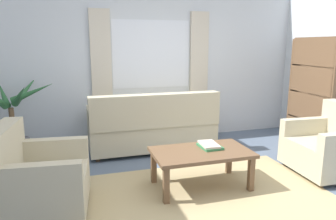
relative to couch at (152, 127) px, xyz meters
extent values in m
plane|color=slate|center=(0.15, -1.60, -0.37)|extent=(6.24, 6.24, 0.00)
cube|color=silver|center=(0.15, 0.66, 0.93)|extent=(5.32, 0.12, 2.60)
cube|color=white|center=(0.15, 0.60, 1.08)|extent=(1.30, 0.01, 1.10)
cube|color=beige|center=(-0.68, 0.57, 1.08)|extent=(0.32, 0.06, 1.40)
cube|color=beige|center=(0.98, 0.57, 1.08)|extent=(0.32, 0.06, 1.40)
cube|color=tan|center=(0.15, -1.60, -0.36)|extent=(2.77, 1.71, 0.01)
cube|color=#BCB293|center=(0.00, 0.07, -0.12)|extent=(1.90, 0.80, 0.38)
cube|color=#BCB293|center=(0.00, -0.25, 0.31)|extent=(1.90, 0.20, 0.48)
cube|color=#BCB293|center=(0.87, 0.07, 0.19)|extent=(0.16, 0.80, 0.24)
cube|color=#BCB293|center=(-0.87, 0.07, 0.19)|extent=(0.16, 0.80, 0.24)
cylinder|color=brown|center=(0.85, 0.37, -0.34)|extent=(0.06, 0.06, 0.06)
cylinder|color=brown|center=(-0.85, 0.37, -0.34)|extent=(0.06, 0.06, 0.06)
cylinder|color=brown|center=(0.85, -0.23, -0.34)|extent=(0.06, 0.06, 0.06)
cylinder|color=brown|center=(-0.85, -0.23, -0.34)|extent=(0.06, 0.06, 0.06)
cube|color=#BCB293|center=(-1.44, -1.49, -0.13)|extent=(0.88, 0.92, 0.36)
cube|color=#BCB293|center=(-1.77, -1.46, 0.28)|extent=(0.27, 0.85, 0.46)
cube|color=#BCB293|center=(-1.48, -1.85, 0.16)|extent=(0.81, 0.20, 0.22)
cube|color=#BCB293|center=(-1.40, -1.13, 0.16)|extent=(0.81, 0.20, 0.22)
cylinder|color=brown|center=(-1.09, -1.19, -0.34)|extent=(0.05, 0.05, 0.06)
cylinder|color=brown|center=(-1.72, -1.12, -0.34)|extent=(0.05, 0.05, 0.06)
cube|color=#BCB293|center=(1.87, -1.49, -0.13)|extent=(0.84, 0.88, 0.36)
cube|color=#BCB293|center=(1.89, -1.13, 0.16)|extent=(0.80, 0.16, 0.22)
cylinder|color=brown|center=(1.57, -1.14, -0.34)|extent=(0.05, 0.05, 0.06)
cylinder|color=brown|center=(1.54, -1.82, -0.34)|extent=(0.05, 0.05, 0.06)
cylinder|color=brown|center=(2.21, -1.17, -0.34)|extent=(0.05, 0.05, 0.06)
cube|color=brown|center=(0.22, -1.40, 0.05)|extent=(1.10, 0.64, 0.04)
cube|color=brown|center=(-0.27, -1.66, -0.17)|extent=(0.06, 0.06, 0.40)
cube|color=brown|center=(0.71, -1.66, -0.17)|extent=(0.06, 0.06, 0.40)
cube|color=brown|center=(-0.27, -1.14, -0.17)|extent=(0.06, 0.06, 0.40)
cube|color=brown|center=(0.71, -1.14, -0.17)|extent=(0.06, 0.06, 0.40)
cube|color=#387F4C|center=(0.36, -1.33, 0.09)|extent=(0.24, 0.28, 0.03)
cube|color=beige|center=(0.35, -1.32, 0.11)|extent=(0.21, 0.31, 0.02)
cylinder|color=#56565B|center=(-1.97, 0.17, -0.22)|extent=(0.41, 0.41, 0.29)
cylinder|color=brown|center=(-1.97, 0.17, 0.15)|extent=(0.07, 0.07, 0.46)
cone|color=#2D6638|center=(-1.66, 0.12, 0.60)|extent=(0.61, 0.21, 0.33)
cone|color=#2D6638|center=(-1.78, 0.42, 0.60)|extent=(0.36, 0.56, 0.41)
cone|color=#2D6638|center=(-2.09, 0.38, 0.56)|extent=(0.28, 0.43, 0.40)
cone|color=#2D6638|center=(-1.80, -0.07, 0.59)|extent=(0.33, 0.52, 0.40)
cube|color=brown|center=(2.53, -0.07, 0.48)|extent=(0.30, 0.04, 1.70)
cube|color=brown|center=(2.39, -0.52, 0.48)|extent=(0.02, 0.90, 1.70)
cube|color=brown|center=(2.53, -0.52, -0.36)|extent=(0.30, 0.86, 0.02)
cube|color=brown|center=(2.53, -0.52, 0.07)|extent=(0.30, 0.86, 0.02)
cube|color=brown|center=(2.53, -0.52, 0.49)|extent=(0.30, 0.86, 0.02)
cube|color=brown|center=(2.53, -0.52, 0.92)|extent=(0.30, 0.86, 0.02)
cube|color=brown|center=(2.53, -0.52, 1.34)|extent=(0.30, 0.86, 0.02)
cube|color=#2D2D33|center=(2.53, -0.88, 0.20)|extent=(0.28, 0.06, 0.24)
cube|color=#5B8E93|center=(2.53, -0.82, 0.22)|extent=(0.23, 0.05, 0.29)
cube|color=#B23833|center=(2.53, -0.73, 0.22)|extent=(0.24, 0.10, 0.29)
cube|color=#335199|center=(2.53, -0.64, 0.20)|extent=(0.24, 0.05, 0.25)
cube|color=#B23833|center=(2.53, -0.55, 0.17)|extent=(0.26, 0.09, 0.19)
cube|color=beige|center=(2.53, -0.46, 0.21)|extent=(0.27, 0.07, 0.26)
cube|color=#7F478C|center=(2.53, -0.36, 0.20)|extent=(0.28, 0.09, 0.25)
cube|color=#5B8E93|center=(2.53, -0.27, 0.17)|extent=(0.23, 0.08, 0.19)
cube|color=beige|center=(2.53, -0.17, 0.22)|extent=(0.23, 0.10, 0.29)
camera|label=1|loc=(-1.10, -4.49, 1.24)|focal=33.34mm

